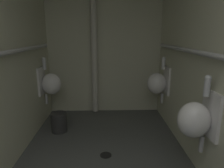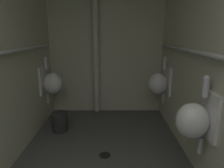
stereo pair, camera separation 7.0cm
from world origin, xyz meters
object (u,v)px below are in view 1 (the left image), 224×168
(urinal_right_far, at_px, (158,83))
(floor_drain, at_px, (106,155))
(waste_bin, at_px, (59,122))
(urinal_left_mid, at_px, (50,83))
(standpipe_back_wall, at_px, (94,39))
(urinal_right_mid, at_px, (196,119))

(urinal_right_far, height_order, floor_drain, urinal_right_far)
(urinal_right_far, height_order, waste_bin, urinal_right_far)
(urinal_left_mid, bearing_deg, standpipe_back_wall, 32.17)
(urinal_left_mid, height_order, waste_bin, urinal_left_mid)
(urinal_left_mid, xyz_separation_m, urinal_right_far, (1.72, -0.01, 0.00))
(urinal_right_far, bearing_deg, urinal_right_mid, -90.00)
(waste_bin, bearing_deg, urinal_right_mid, -35.53)
(urinal_right_mid, height_order, floor_drain, urinal_right_mid)
(urinal_right_mid, relative_size, urinal_right_far, 1.00)
(standpipe_back_wall, bearing_deg, urinal_right_mid, -60.76)
(urinal_left_mid, xyz_separation_m, waste_bin, (0.18, -0.32, -0.52))
(floor_drain, bearing_deg, standpipe_back_wall, 98.00)
(standpipe_back_wall, distance_m, floor_drain, 1.95)
(standpipe_back_wall, relative_size, floor_drain, 18.82)
(waste_bin, bearing_deg, standpipe_back_wall, 56.16)
(urinal_left_mid, bearing_deg, urinal_right_far, -0.37)
(urinal_right_far, relative_size, standpipe_back_wall, 0.29)
(urinal_right_mid, height_order, standpipe_back_wall, standpipe_back_wall)
(standpipe_back_wall, distance_m, waste_bin, 1.50)
(urinal_right_far, xyz_separation_m, standpipe_back_wall, (-1.04, 0.44, 0.67))
(urinal_right_mid, xyz_separation_m, floor_drain, (-0.84, 0.45, -0.66))
(standpipe_back_wall, relative_size, waste_bin, 9.11)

